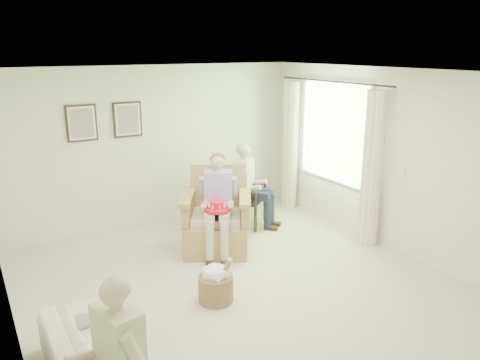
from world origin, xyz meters
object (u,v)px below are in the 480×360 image
(person_wicker, at_px, (220,197))
(red_hat, at_px, (217,207))
(person_dark, at_px, (248,180))
(wood_armchair, at_px, (243,194))
(person_sofa, at_px, (116,351))
(wicker_armchair, at_px, (216,225))
(hatbox, at_px, (216,283))

(person_wicker, height_order, red_hat, person_wicker)
(person_wicker, xyz_separation_m, person_dark, (0.90, 0.71, -0.06))
(wood_armchair, height_order, person_dark, person_dark)
(person_wicker, height_order, person_sofa, person_wicker)
(person_dark, height_order, red_hat, person_dark)
(wicker_armchair, relative_size, person_wicker, 0.83)
(person_dark, bearing_deg, person_sofa, -175.01)
(wood_armchair, distance_m, person_wicker, 1.29)
(person_sofa, relative_size, red_hat, 3.64)
(person_dark, relative_size, hatbox, 2.24)
(person_wicker, bearing_deg, hatbox, -89.66)
(wood_armchair, xyz_separation_m, person_dark, (0.00, -0.16, 0.27))
(person_wicker, xyz_separation_m, person_sofa, (-2.23, -2.45, -0.15))
(wood_armchair, xyz_separation_m, hatbox, (-1.60, -2.01, -0.28))
(person_sofa, height_order, hatbox, person_sofa)
(wood_armchair, bearing_deg, wicker_armchair, 177.89)
(wicker_armchair, distance_m, hatbox, 1.48)
(wood_armchair, xyz_separation_m, red_hat, (-1.04, -1.02, 0.25))
(person_dark, bearing_deg, person_wicker, 177.91)
(wicker_armchair, bearing_deg, person_sofa, -98.95)
(wood_armchair, height_order, person_wicker, person_wicker)
(wood_armchair, relative_size, person_dark, 0.69)
(person_wicker, bearing_deg, person_sofa, -100.70)
(hatbox, bearing_deg, wicker_armchair, 61.84)
(wicker_armchair, xyz_separation_m, person_sofa, (-2.23, -2.60, 0.32))
(hatbox, bearing_deg, wood_armchair, 51.50)
(person_dark, bearing_deg, wicker_armchair, 171.25)
(wicker_armchair, distance_m, wood_armchair, 1.15)
(red_hat, bearing_deg, person_sofa, -132.48)
(person_dark, distance_m, person_sofa, 4.44)
(person_wicker, height_order, hatbox, person_wicker)
(person_wicker, distance_m, person_dark, 1.15)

